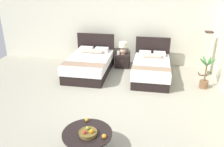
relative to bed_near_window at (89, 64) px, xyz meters
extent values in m
cube|color=#A09B88|center=(1.03, -1.89, -0.33)|extent=(9.88, 10.13, 0.02)
cube|color=beige|center=(1.03, 1.37, 0.99)|extent=(9.88, 0.12, 2.63)
cube|color=black|center=(0.00, -0.08, -0.17)|extent=(1.30, 2.03, 0.31)
cube|color=white|center=(0.00, -0.08, 0.12)|extent=(1.35, 2.07, 0.27)
cube|color=black|center=(0.01, 0.96, 0.26)|extent=(1.37, 0.07, 1.16)
cube|color=white|center=(-0.28, 0.68, 0.33)|extent=(0.47, 0.30, 0.14)
cube|color=white|center=(0.29, 0.67, 0.33)|extent=(0.47, 0.30, 0.14)
cylinder|color=#D1B097|center=(0.00, 0.43, 0.33)|extent=(0.71, 0.16, 0.15)
cube|color=#957860|center=(-0.01, -0.70, 0.27)|extent=(1.35, 0.41, 0.01)
cube|color=black|center=(2.07, -0.08, -0.18)|extent=(1.13, 1.98, 0.28)
cube|color=white|center=(2.07, -0.08, 0.09)|extent=(1.17, 2.02, 0.26)
cube|color=black|center=(2.08, 0.94, 0.24)|extent=(1.19, 0.07, 1.12)
cube|color=white|center=(1.83, 0.65, 0.29)|extent=(0.40, 0.30, 0.14)
cube|color=white|center=(2.32, 0.65, 0.29)|extent=(0.40, 0.30, 0.14)
cylinder|color=#D1B097|center=(2.07, 0.41, 0.29)|extent=(0.61, 0.16, 0.15)
cube|color=#957860|center=(2.06, -0.59, 0.22)|extent=(1.17, 0.36, 0.01)
cube|color=black|center=(1.03, 0.83, -0.09)|extent=(0.50, 0.47, 0.47)
sphere|color=tan|center=(1.03, 0.58, -0.02)|extent=(0.02, 0.02, 0.02)
cylinder|color=tan|center=(1.03, 0.85, 0.16)|extent=(0.17, 0.17, 0.02)
ellipsoid|color=tan|center=(1.03, 0.85, 0.27)|extent=(0.21, 0.21, 0.20)
cylinder|color=#99844C|center=(1.03, 0.85, 0.39)|extent=(0.02, 0.02, 0.04)
cylinder|color=#EBE8C4|center=(1.03, 0.85, 0.50)|extent=(0.29, 0.29, 0.18)
cylinder|color=silver|center=(0.88, 0.79, 0.21)|extent=(0.10, 0.10, 0.12)
torus|color=silver|center=(0.88, 0.79, 0.28)|extent=(0.10, 0.10, 0.01)
cylinder|color=black|center=(0.95, -3.77, -0.13)|extent=(0.11, 0.11, 0.40)
cylinder|color=black|center=(0.95, -3.77, 0.09)|extent=(0.94, 0.94, 0.04)
cylinder|color=brown|center=(0.99, -3.82, 0.14)|extent=(0.32, 0.32, 0.06)
torus|color=brown|center=(0.99, -3.82, 0.17)|extent=(0.34, 0.34, 0.02)
sphere|color=orange|center=(1.06, -3.83, 0.21)|extent=(0.08, 0.08, 0.08)
sphere|color=#92A73C|center=(0.96, -3.75, 0.20)|extent=(0.07, 0.07, 0.07)
sphere|color=red|center=(0.94, -3.88, 0.20)|extent=(0.07, 0.07, 0.07)
sphere|color=gold|center=(0.85, -3.41, 0.15)|extent=(0.08, 0.08, 0.08)
sphere|color=orange|center=(1.30, -3.87, 0.15)|extent=(0.08, 0.08, 0.08)
cube|color=#3A2720|center=(3.80, 0.55, -0.31)|extent=(0.25, 0.25, 0.03)
cube|color=beige|center=(3.80, 0.55, 0.42)|extent=(0.21, 0.21, 1.42)
cube|color=#3A2720|center=(3.80, 0.55, 1.14)|extent=(0.25, 0.25, 0.02)
cylinder|color=brown|center=(3.65, -0.50, -0.21)|extent=(0.25, 0.25, 0.23)
cylinder|color=brown|center=(3.65, -0.50, 0.15)|extent=(0.04, 0.04, 0.49)
ellipsoid|color=#3E7A3F|center=(3.76, -0.48, 0.49)|extent=(0.27, 0.09, 0.25)
ellipsoid|color=#3E7A3F|center=(3.72, -0.39, 0.49)|extent=(0.19, 0.27, 0.27)
ellipsoid|color=#3E7A3F|center=(3.60, -0.37, 0.49)|extent=(0.14, 0.29, 0.26)
ellipsoid|color=#3E7A3F|center=(3.54, -0.50, 0.49)|extent=(0.25, 0.06, 0.24)
ellipsoid|color=#3E7A3F|center=(3.58, -0.60, 0.48)|extent=(0.18, 0.26, 0.25)
ellipsoid|color=#3E7A3F|center=(3.68, -0.58, 0.51)|extent=(0.12, 0.21, 0.29)
camera|label=1|loc=(2.03, -7.28, 2.85)|focal=38.17mm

